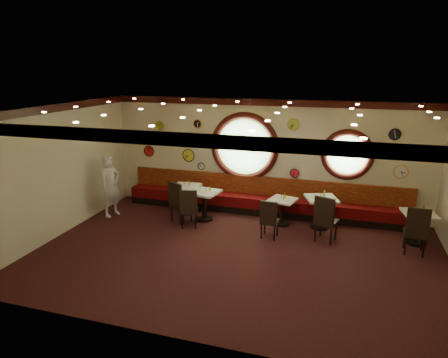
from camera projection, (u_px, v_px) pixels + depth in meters
floor at (237, 255)px, 8.89m from camera, size 9.00×6.00×0.00m
ceiling at (238, 110)px, 8.02m from camera, size 9.00×6.00×0.02m
wall_back at (265, 157)px, 11.21m from camera, size 9.00×0.02×3.20m
wall_front at (183, 245)px, 5.69m from camera, size 9.00×0.02×3.20m
wall_left at (59, 171)px, 9.71m from camera, size 0.02×6.00×3.20m
molding_back at (266, 102)px, 10.75m from camera, size 9.00×0.10×0.18m
molding_front at (181, 140)px, 5.33m from camera, size 9.00×0.10×0.18m
molding_left at (54, 108)px, 9.29m from camera, size 0.10×6.00×0.18m
banquette_base at (262, 210)px, 11.37m from camera, size 8.00×0.55×0.20m
banquette_seat at (262, 202)px, 11.30m from camera, size 8.00×0.55×0.30m
banquette_back at (264, 186)px, 11.39m from camera, size 8.00×0.10×0.55m
porthole_left_glass at (245, 147)px, 11.31m from camera, size 1.66×0.02×1.66m
porthole_left_frame at (244, 147)px, 11.29m from camera, size 1.98×0.18×1.98m
porthole_left_ring at (244, 147)px, 11.27m from camera, size 1.61×0.03×1.61m
porthole_right_glass at (347, 155)px, 10.54m from camera, size 1.10×0.02×1.10m
porthole_right_frame at (347, 155)px, 10.52m from camera, size 1.38×0.18×1.38m
porthole_right_ring at (347, 155)px, 10.50m from camera, size 1.09×0.03×1.09m
wall_clock_0 at (395, 134)px, 10.03m from camera, size 0.28×0.03×0.28m
wall_clock_1 at (201, 166)px, 11.82m from camera, size 0.20×0.03×0.20m
wall_clock_2 at (293, 124)px, 10.71m from camera, size 0.30×0.03×0.30m
wall_clock_3 at (401, 172)px, 10.22m from camera, size 0.34×0.03×0.34m
wall_clock_4 at (295, 173)px, 11.05m from camera, size 0.24×0.03×0.24m
wall_clock_5 at (160, 126)px, 11.87m from camera, size 0.26×0.03×0.26m
wall_clock_6 at (315, 147)px, 10.70m from camera, size 0.22×0.03×0.22m
wall_clock_7 at (189, 155)px, 11.85m from camera, size 0.36×0.03×0.36m
wall_clock_8 at (149, 151)px, 12.20m from camera, size 0.32×0.03×0.32m
wall_clock_9 at (197, 124)px, 11.51m from camera, size 0.24×0.03×0.24m
table_a at (186, 196)px, 11.32m from camera, size 0.78×0.78×0.81m
table_b at (204, 202)px, 10.80m from camera, size 0.84×0.84×0.81m
table_c at (282, 209)px, 10.48m from camera, size 0.79×0.79×0.71m
table_d at (321, 209)px, 10.25m from camera, size 0.96×0.96×0.82m
table_e at (418, 224)px, 9.33m from camera, size 0.81×0.81×0.78m
chair_a at (178, 200)px, 10.59m from camera, size 0.63×0.63×0.70m
chair_b at (189, 206)px, 10.24m from camera, size 0.55×0.55×0.64m
chair_c at (269, 217)px, 9.59m from camera, size 0.43×0.43×0.61m
chair_d at (325, 216)px, 9.37m from camera, size 0.60×0.60×0.72m
chair_e at (417, 228)px, 8.73m from camera, size 0.50×0.50×0.70m
condiment_a_salt at (185, 184)px, 11.26m from camera, size 0.04×0.04×0.10m
condiment_b_salt at (200, 188)px, 10.79m from camera, size 0.04×0.04×0.11m
condiment_c_salt at (281, 197)px, 10.40m from camera, size 0.04×0.04×0.11m
condiment_d_salt at (321, 195)px, 10.20m from camera, size 0.04×0.04×0.10m
condiment_a_pepper at (189, 184)px, 11.21m from camera, size 0.03×0.03×0.10m
condiment_b_pepper at (206, 190)px, 10.70m from camera, size 0.03×0.03×0.09m
condiment_c_pepper at (283, 198)px, 10.32m from camera, size 0.03×0.03×0.10m
condiment_d_pepper at (325, 197)px, 10.07m from camera, size 0.04×0.04×0.10m
condiment_a_bottle at (189, 182)px, 11.28m from camera, size 0.05×0.05×0.16m
condiment_b_bottle at (210, 188)px, 10.73m from camera, size 0.05×0.05×0.15m
condiment_c_bottle at (285, 195)px, 10.42m from camera, size 0.05×0.05×0.17m
condiment_d_bottle at (324, 193)px, 10.26m from camera, size 0.05×0.05×0.16m
condiment_e_salt at (415, 209)px, 9.32m from camera, size 0.04×0.04×0.11m
condiment_e_pepper at (420, 211)px, 9.23m from camera, size 0.04×0.04×0.11m
condiment_e_bottle at (424, 209)px, 9.24m from camera, size 0.05×0.05×0.16m
waiter at (110, 186)px, 11.03m from camera, size 0.58×0.72×1.72m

